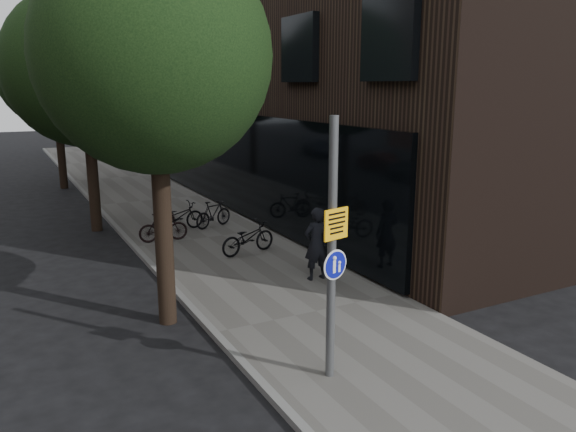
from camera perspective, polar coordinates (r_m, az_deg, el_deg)
ground at (r=9.51m, az=12.22°, el=-17.24°), size 120.00×120.00×0.00m
sidewalk at (r=17.79m, az=-8.15°, el=-2.33°), size 4.50×60.00×0.12m
curb_edge at (r=17.20m, az=-15.23°, el=-3.19°), size 0.15×60.00×0.13m
building_right_dark_brick at (r=31.73m, az=-1.59°, el=20.81°), size 12.00×40.00×18.00m
street_tree_near at (r=11.21m, az=-13.20°, el=14.56°), size 4.40×4.40×7.50m
street_tree_mid at (r=19.55m, az=-19.81°, el=13.41°), size 5.00×5.00×7.80m
street_tree_far at (r=28.48m, az=-22.54°, el=12.87°), size 5.00×5.00×7.80m
signpost at (r=8.78m, az=4.47°, el=-3.55°), size 0.48×0.14×4.22m
pedestrian at (r=13.63m, az=2.88°, el=-2.82°), size 0.66×0.43×1.80m
parked_bike_facade_near at (r=15.85m, az=-4.10°, el=-2.23°), size 1.82×0.94×0.91m
parked_bike_facade_far at (r=18.91m, az=-7.59°, el=0.21°), size 1.55×0.94×0.90m
parked_bike_curb_near at (r=18.65m, az=-11.10°, el=-0.07°), size 1.84×0.88×0.93m
parked_bike_curb_far at (r=17.45m, az=-12.56°, el=-1.12°), size 1.50×0.55×0.88m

